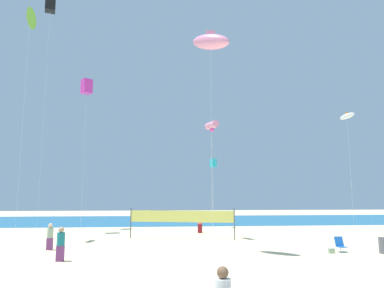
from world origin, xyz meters
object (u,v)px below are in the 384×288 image
beachgoer_coral_shirt (200,222)px  kite_white_inflatable (347,116)px  folding_beach_chair (340,244)px  kite_pink_inflatable (211,42)px  kite_magenta_box (87,87)px  kite_pink_tube (212,126)px  volleyball_net (181,218)px  kite_cyan_box (213,163)px  kite_lime_delta (30,19)px  beachgoer_sage_shirt (50,236)px  beachgoer_teal_shirt (61,243)px  beach_handbag (331,251)px  kite_black_box (50,4)px  trash_barrel (384,245)px

beachgoer_coral_shirt → kite_white_inflatable: 16.20m
folding_beach_chair → kite_pink_inflatable: size_ratio=0.06×
kite_magenta_box → folding_beach_chair: bearing=-39.9°
kite_pink_tube → kite_magenta_box: size_ratio=0.60×
volleyball_net → kite_cyan_box: kite_cyan_box is taller
beachgoer_coral_shirt → kite_lime_delta: kite_lime_delta is taller
beachgoer_sage_shirt → beachgoer_coral_shirt: bearing=-134.9°
kite_pink_inflatable → kite_magenta_box: (-10.93, 15.84, 1.69)m
beachgoer_sage_shirt → kite_magenta_box: bearing=-81.4°
beachgoer_teal_shirt → volleyball_net: bearing=-31.3°
beach_handbag → kite_black_box: 32.68m
beachgoer_teal_shirt → folding_beach_chair: 16.14m
beachgoer_teal_shirt → kite_white_inflatable: kite_white_inflatable is taller
kite_pink_tube → beachgoer_teal_shirt: bearing=-137.1°
volleyball_net → kite_magenta_box: 18.30m
volleyball_net → beach_handbag: (8.43, -7.63, -1.50)m
beachgoer_sage_shirt → folding_beach_chair: 17.92m
folding_beach_chair → beachgoer_coral_shirt: bearing=132.9°
volleyball_net → kite_cyan_box: size_ratio=1.13×
beachgoer_sage_shirt → kite_black_box: (-4.04, 9.81, 20.90)m
kite_cyan_box → kite_magenta_box: bearing=-178.1°
kite_pink_tube → kite_lime_delta: kite_lime_delta is taller
trash_barrel → beach_handbag: trash_barrel is taller
beachgoer_teal_shirt → kite_lime_delta: 19.15m
kite_black_box → kite_cyan_box: kite_black_box is taller
trash_barrel → kite_white_inflatable: bearing=70.1°
kite_black_box → kite_cyan_box: (16.49, 4.05, -15.02)m
kite_pink_tube → kite_cyan_box: size_ratio=1.30×
beachgoer_teal_shirt → kite_white_inflatable: bearing=-58.8°
kite_magenta_box → kite_lime_delta: bearing=-106.4°
folding_beach_chair → kite_pink_tube: size_ratio=0.09×
trash_barrel → beach_handbag: size_ratio=2.61×
kite_pink_tube → kite_magenta_box: 15.91m
kite_pink_tube → kite_cyan_box: 9.59m
kite_white_inflatable → kite_lime_delta: size_ratio=0.59×
beachgoer_teal_shirt → beachgoer_sage_shirt: size_ratio=1.07×
kite_pink_inflatable → kite_cyan_box: 17.63m
beachgoer_teal_shirt → trash_barrel: 18.36m
kite_pink_inflatable → kite_black_box: size_ratio=0.61×
folding_beach_chair → volleyball_net: (-9.22, 7.18, 1.17)m
folding_beach_chair → kite_white_inflatable: 14.04m
trash_barrel → kite_magenta_box: size_ratio=0.06×
folding_beach_chair → beach_handbag: bearing=-140.0°
beachgoer_teal_shirt → trash_barrel: bearing=-80.8°
beachgoer_teal_shirt → kite_pink_tube: size_ratio=0.19×
beach_handbag → kite_pink_inflatable: (-7.06, 0.32, 12.86)m
folding_beach_chair → kite_magenta_box: size_ratio=0.06×
beach_handbag → beachgoer_sage_shirt: bearing=170.8°
beachgoer_coral_shirt → kite_white_inflatable: size_ratio=0.17×
beachgoer_teal_shirt → kite_magenta_box: bearing=15.4°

